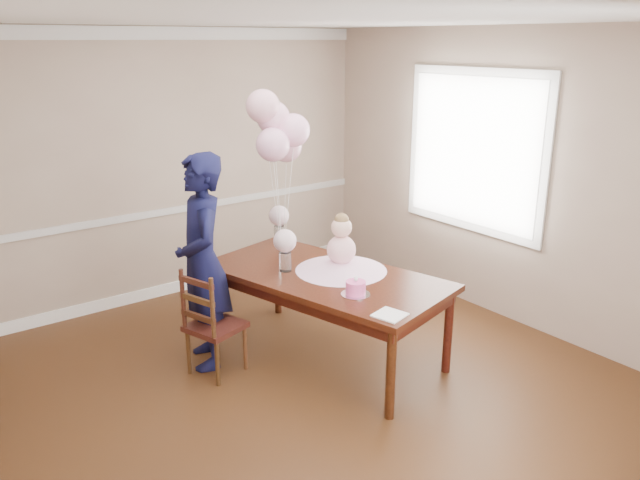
# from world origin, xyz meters

# --- Properties ---
(floor) EXTENTS (4.50, 5.00, 0.00)m
(floor) POSITION_xyz_m (0.00, 0.00, 0.00)
(floor) COLOR #341C0D
(floor) RESTS_ON ground
(ceiling) EXTENTS (4.50, 5.00, 0.02)m
(ceiling) POSITION_xyz_m (0.00, 0.00, 2.70)
(ceiling) COLOR white
(ceiling) RESTS_ON wall_back
(wall_back) EXTENTS (4.50, 0.02, 2.70)m
(wall_back) POSITION_xyz_m (0.00, 2.50, 1.35)
(wall_back) COLOR gray
(wall_back) RESTS_ON floor
(wall_right) EXTENTS (0.02, 5.00, 2.70)m
(wall_right) POSITION_xyz_m (2.25, 0.00, 1.35)
(wall_right) COLOR gray
(wall_right) RESTS_ON floor
(chair_rail_trim) EXTENTS (4.50, 0.02, 0.07)m
(chair_rail_trim) POSITION_xyz_m (0.00, 2.49, 0.90)
(chair_rail_trim) COLOR silver
(chair_rail_trim) RESTS_ON wall_back
(crown_molding) EXTENTS (4.50, 0.02, 0.12)m
(crown_molding) POSITION_xyz_m (0.00, 2.49, 2.63)
(crown_molding) COLOR silver
(crown_molding) RESTS_ON wall_back
(baseboard_trim) EXTENTS (4.50, 0.02, 0.12)m
(baseboard_trim) POSITION_xyz_m (0.00, 2.49, 0.06)
(baseboard_trim) COLOR white
(baseboard_trim) RESTS_ON floor
(window_frame) EXTENTS (0.02, 1.66, 1.56)m
(window_frame) POSITION_xyz_m (2.23, 0.50, 1.55)
(window_frame) COLOR white
(window_frame) RESTS_ON wall_right
(window_blinds) EXTENTS (0.01, 1.50, 1.40)m
(window_blinds) POSITION_xyz_m (2.21, 0.50, 1.55)
(window_blinds) COLOR white
(window_blinds) RESTS_ON wall_right
(dining_table_top) EXTENTS (1.46, 2.19, 0.05)m
(dining_table_top) POSITION_xyz_m (0.36, 0.41, 0.73)
(dining_table_top) COLOR black
(dining_table_top) RESTS_ON table_leg_fl
(table_apron) EXTENTS (1.34, 2.06, 0.10)m
(table_apron) POSITION_xyz_m (0.36, 0.41, 0.65)
(table_apron) COLOR black
(table_apron) RESTS_ON table_leg_fl
(table_leg_fl) EXTENTS (0.09, 0.09, 0.70)m
(table_leg_fl) POSITION_xyz_m (0.17, -0.59, 0.35)
(table_leg_fl) COLOR black
(table_leg_fl) RESTS_ON floor
(table_leg_fr) EXTENTS (0.09, 0.09, 0.70)m
(table_leg_fr) POSITION_xyz_m (0.99, -0.38, 0.35)
(table_leg_fr) COLOR black
(table_leg_fr) RESTS_ON floor
(table_leg_bl) EXTENTS (0.09, 0.09, 0.70)m
(table_leg_bl) POSITION_xyz_m (-0.27, 1.20, 0.35)
(table_leg_bl) COLOR black
(table_leg_bl) RESTS_ON floor
(table_leg_br) EXTENTS (0.09, 0.09, 0.70)m
(table_leg_br) POSITION_xyz_m (0.54, 1.41, 0.35)
(table_leg_br) COLOR black
(table_leg_br) RESTS_ON floor
(baby_skirt) EXTENTS (0.92, 0.92, 0.10)m
(baby_skirt) POSITION_xyz_m (0.52, 0.40, 0.80)
(baby_skirt) COLOR #F4B4DA
(baby_skirt) RESTS_ON dining_table_top
(baby_torso) EXTENTS (0.24, 0.24, 0.24)m
(baby_torso) POSITION_xyz_m (0.52, 0.40, 0.93)
(baby_torso) COLOR #FFA1D2
(baby_torso) RESTS_ON baby_skirt
(baby_head) EXTENTS (0.17, 0.17, 0.17)m
(baby_head) POSITION_xyz_m (0.52, 0.40, 1.12)
(baby_head) COLOR beige
(baby_head) RESTS_ON baby_torso
(baby_hair) EXTENTS (0.12, 0.12, 0.12)m
(baby_hair) POSITION_xyz_m (0.52, 0.40, 1.18)
(baby_hair) COLOR brown
(baby_hair) RESTS_ON baby_head
(cake_platter) EXTENTS (0.27, 0.27, 0.01)m
(cake_platter) POSITION_xyz_m (0.27, -0.08, 0.75)
(cake_platter) COLOR silver
(cake_platter) RESTS_ON dining_table_top
(birthday_cake) EXTENTS (0.18, 0.18, 0.10)m
(birthday_cake) POSITION_xyz_m (0.27, -0.08, 0.81)
(birthday_cake) COLOR #FE50A9
(birthday_cake) RESTS_ON cake_platter
(cake_flower_a) EXTENTS (0.03, 0.03, 0.03)m
(cake_flower_a) POSITION_xyz_m (0.27, -0.08, 0.87)
(cake_flower_a) COLOR white
(cake_flower_a) RESTS_ON birthday_cake
(cake_flower_b) EXTENTS (0.03, 0.03, 0.03)m
(cake_flower_b) POSITION_xyz_m (0.30, -0.05, 0.87)
(cake_flower_b) COLOR white
(cake_flower_b) RESTS_ON birthday_cake
(rose_vase_near) EXTENTS (0.12, 0.12, 0.16)m
(rose_vase_near) POSITION_xyz_m (0.14, 0.66, 0.83)
(rose_vase_near) COLOR white
(rose_vase_near) RESTS_ON dining_table_top
(roses_near) EXTENTS (0.19, 0.19, 0.19)m
(roses_near) POSITION_xyz_m (0.14, 0.66, 1.01)
(roses_near) COLOR beige
(roses_near) RESTS_ON rose_vase_near
(rose_vase_far) EXTENTS (0.12, 0.12, 0.16)m
(rose_vase_far) POSITION_xyz_m (0.52, 1.33, 0.83)
(rose_vase_far) COLOR white
(rose_vase_far) RESTS_ON dining_table_top
(roses_far) EXTENTS (0.19, 0.19, 0.19)m
(roses_far) POSITION_xyz_m (0.52, 1.33, 1.01)
(roses_far) COLOR beige
(roses_far) RESTS_ON rose_vase_far
(napkin) EXTENTS (0.24, 0.24, 0.01)m
(napkin) POSITION_xyz_m (0.23, -0.50, 0.76)
(napkin) COLOR white
(napkin) RESTS_ON dining_table_top
(balloon_weight) EXTENTS (0.05, 0.05, 0.02)m
(balloon_weight) POSITION_xyz_m (0.32, 0.97, 0.76)
(balloon_weight) COLOR silver
(balloon_weight) RESTS_ON dining_table_top
(balloon_a) EXTENTS (0.28, 0.28, 0.28)m
(balloon_a) POSITION_xyz_m (0.22, 0.94, 1.75)
(balloon_a) COLOR #EEA8CA
(balloon_a) RESTS_ON balloon_ribbon_a
(balloon_b) EXTENTS (0.28, 0.28, 0.28)m
(balloon_b) POSITION_xyz_m (0.43, 0.94, 1.85)
(balloon_b) COLOR #FFB4D8
(balloon_b) RESTS_ON balloon_ribbon_b
(balloon_c) EXTENTS (0.28, 0.28, 0.28)m
(balloon_c) POSITION_xyz_m (0.32, 1.07, 1.95)
(balloon_c) COLOR #F3ACC6
(balloon_c) RESTS_ON balloon_ribbon_c
(balloon_d) EXTENTS (0.28, 0.28, 0.28)m
(balloon_d) POSITION_xyz_m (0.21, 1.07, 2.05)
(balloon_d) COLOR #EDA8B7
(balloon_d) RESTS_ON balloon_ribbon_d
(balloon_e) EXTENTS (0.28, 0.28, 0.28)m
(balloon_e) POSITION_xyz_m (0.45, 1.08, 1.70)
(balloon_e) COLOR #E19FB5
(balloon_e) RESTS_ON balloon_ribbon_e
(balloon_ribbon_a) EXTENTS (0.09, 0.03, 0.84)m
(balloon_ribbon_a) POSITION_xyz_m (0.27, 0.96, 1.18)
(balloon_ribbon_a) COLOR white
(balloon_ribbon_a) RESTS_ON balloon_weight
(balloon_ribbon_b) EXTENTS (0.11, 0.03, 0.94)m
(balloon_ribbon_b) POSITION_xyz_m (0.38, 0.96, 1.23)
(balloon_ribbon_b) COLOR white
(balloon_ribbon_b) RESTS_ON balloon_weight
(balloon_ribbon_c) EXTENTS (0.01, 0.10, 1.04)m
(balloon_ribbon_c) POSITION_xyz_m (0.32, 1.02, 1.28)
(balloon_ribbon_c) COLOR white
(balloon_ribbon_c) RESTS_ON balloon_weight
(balloon_ribbon_d) EXTENTS (0.11, 0.08, 1.13)m
(balloon_ribbon_d) POSITION_xyz_m (0.27, 1.02, 1.33)
(balloon_ribbon_d) COLOR silver
(balloon_ribbon_d) RESTS_ON balloon_weight
(balloon_ribbon_e) EXTENTS (0.12, 0.11, 0.78)m
(balloon_ribbon_e) POSITION_xyz_m (0.38, 1.03, 1.16)
(balloon_ribbon_e) COLOR silver
(balloon_ribbon_e) RESTS_ON balloon_weight
(dining_chair_seat) EXTENTS (0.49, 0.49, 0.04)m
(dining_chair_seat) POSITION_xyz_m (-0.49, 0.74, 0.40)
(dining_chair_seat) COLOR #33120E
(dining_chair_seat) RESTS_ON chair_leg_fl
(chair_leg_fl) EXTENTS (0.04, 0.04, 0.38)m
(chair_leg_fl) POSITION_xyz_m (-0.59, 0.54, 0.19)
(chair_leg_fl) COLOR #331D0D
(chair_leg_fl) RESTS_ON floor
(chair_leg_fr) EXTENTS (0.04, 0.04, 0.38)m
(chair_leg_fr) POSITION_xyz_m (-0.29, 0.63, 0.19)
(chair_leg_fr) COLOR #3E2010
(chair_leg_fr) RESTS_ON floor
(chair_leg_bl) EXTENTS (0.04, 0.04, 0.38)m
(chair_leg_bl) POSITION_xyz_m (-0.69, 0.84, 0.19)
(chair_leg_bl) COLOR #381F0F
(chair_leg_bl) RESTS_ON floor
(chair_leg_br) EXTENTS (0.04, 0.04, 0.38)m
(chair_leg_br) POSITION_xyz_m (-0.38, 0.94, 0.19)
(chair_leg_br) COLOR #3C2210
(chair_leg_br) RESTS_ON floor
(chair_back_post_l) EXTENTS (0.04, 0.04, 0.50)m
(chair_back_post_l) POSITION_xyz_m (-0.61, 0.53, 0.65)
(chair_back_post_l) COLOR #371E0F
(chair_back_post_l) RESTS_ON dining_chair_seat
(chair_back_post_r) EXTENTS (0.04, 0.04, 0.50)m
(chair_back_post_r) POSITION_xyz_m (-0.71, 0.84, 0.65)
(chair_back_post_r) COLOR black
(chair_back_post_r) RESTS_ON dining_chair_seat
(chair_slat_low) EXTENTS (0.13, 0.35, 0.04)m
(chair_slat_low) POSITION_xyz_m (-0.66, 0.68, 0.55)
(chair_slat_low) COLOR #33180E
(chair_slat_low) RESTS_ON dining_chair_seat
(chair_slat_mid) EXTENTS (0.13, 0.35, 0.04)m
(chair_slat_mid) POSITION_xyz_m (-0.66, 0.68, 0.69)
(chair_slat_mid) COLOR #3B2310
(chair_slat_mid) RESTS_ON dining_chair_seat
(chair_slat_top) EXTENTS (0.13, 0.35, 0.04)m
(chair_slat_top) POSITION_xyz_m (-0.66, 0.68, 0.83)
(chair_slat_top) COLOR #34150E
(chair_slat_top) RESTS_ON dining_chair_seat
(woman) EXTENTS (0.61, 0.74, 1.76)m
(woman) POSITION_xyz_m (-0.47, 0.94, 0.88)
(woman) COLOR black
(woman) RESTS_ON floor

